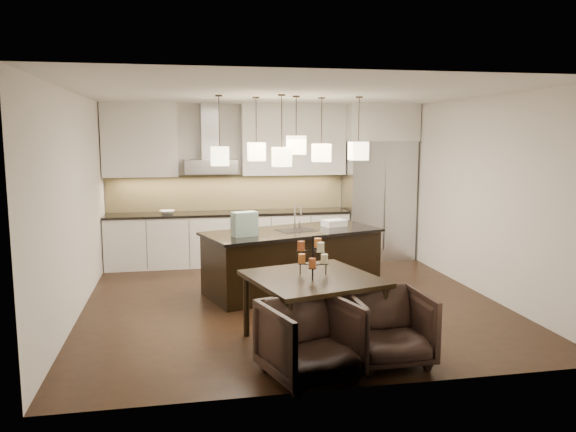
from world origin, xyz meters
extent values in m
cube|color=black|center=(0.00, 0.00, -0.01)|extent=(5.50, 5.50, 0.02)
cube|color=white|center=(0.00, 0.00, 2.81)|extent=(5.50, 5.50, 0.02)
cube|color=silver|center=(0.00, 2.76, 1.40)|extent=(5.50, 0.02, 2.80)
cube|color=silver|center=(0.00, -2.76, 1.40)|extent=(5.50, 0.02, 2.80)
cube|color=silver|center=(-2.76, 0.00, 1.40)|extent=(0.02, 5.50, 2.80)
cube|color=silver|center=(2.76, 0.00, 1.40)|extent=(0.02, 5.50, 2.80)
cube|color=#B7B7BA|center=(2.10, 2.38, 1.07)|extent=(1.20, 0.72, 2.15)
cube|color=silver|center=(2.10, 2.38, 2.47)|extent=(1.26, 0.72, 0.65)
cube|color=silver|center=(-0.62, 2.43, 0.44)|extent=(4.21, 0.62, 0.88)
cube|color=black|center=(-0.62, 2.43, 0.90)|extent=(4.21, 0.66, 0.04)
cube|color=#D1C180|center=(-0.62, 2.73, 1.24)|extent=(4.21, 0.02, 0.63)
cube|color=silver|center=(-2.10, 2.57, 2.17)|extent=(1.25, 0.35, 1.25)
cube|color=silver|center=(0.55, 2.57, 2.17)|extent=(1.85, 0.35, 1.25)
cube|color=#B7B7BA|center=(-0.93, 2.48, 1.72)|extent=(0.90, 0.52, 0.24)
cube|color=#B7B7BA|center=(-0.93, 2.59, 2.32)|extent=(0.30, 0.28, 0.96)
imported|color=silver|center=(-1.68, 2.38, 0.95)|extent=(0.27, 0.27, 0.06)
cube|color=black|center=(0.11, 0.47, 0.43)|extent=(2.62, 1.66, 0.86)
cube|color=black|center=(0.11, 0.47, 0.88)|extent=(2.72, 1.76, 0.04)
cube|color=#26674C|center=(-0.61, 0.14, 1.06)|extent=(0.37, 0.27, 0.33)
cube|color=silver|center=(0.81, 0.72, 0.95)|extent=(0.39, 0.32, 0.10)
cylinder|color=beige|center=(0.05, -1.59, 0.94)|extent=(0.09, 0.09, 0.10)
cylinder|color=orange|center=(-0.18, -1.53, 0.94)|extent=(0.09, 0.09, 0.10)
cylinder|color=#974520|center=(-0.12, -1.76, 0.94)|extent=(0.09, 0.09, 0.10)
cylinder|color=orange|center=(0.00, -1.51, 1.10)|extent=(0.09, 0.09, 0.10)
cylinder|color=#974520|center=(-0.21, -1.64, 1.10)|extent=(0.09, 0.09, 0.10)
cylinder|color=beige|center=(-0.03, -1.75, 1.10)|extent=(0.09, 0.09, 0.10)
imported|color=black|center=(-0.31, -2.47, 0.37)|extent=(1.00, 1.02, 0.74)
imported|color=black|center=(0.54, -2.25, 0.36)|extent=(0.79, 0.81, 0.73)
cube|color=#FCEBB7|center=(-0.90, 0.53, 1.97)|extent=(0.24, 0.24, 0.26)
cube|color=#FCEBB7|center=(-0.35, 0.78, 2.02)|extent=(0.24, 0.24, 0.26)
cube|color=#FCEBB7|center=(0.17, 0.46, 2.12)|extent=(0.24, 0.24, 0.26)
cube|color=#FCEBB7|center=(0.60, 0.71, 2.00)|extent=(0.24, 0.24, 0.26)
cube|color=#FCEBB7|center=(1.08, 0.45, 2.03)|extent=(0.24, 0.24, 0.26)
cube|color=#FCEBB7|center=(-0.08, 0.23, 1.96)|extent=(0.24, 0.24, 0.26)
camera|label=1|loc=(-1.45, -7.33, 2.26)|focal=35.00mm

